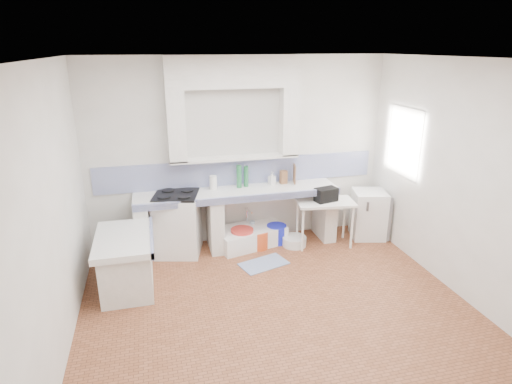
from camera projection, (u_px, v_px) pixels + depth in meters
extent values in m
plane|color=brown|center=(277.00, 307.00, 5.02)|extent=(4.50, 4.50, 0.00)
plane|color=white|center=(281.00, 58.00, 4.10)|extent=(4.50, 4.50, 0.00)
plane|color=white|center=(240.00, 152.00, 6.39)|extent=(4.50, 0.00, 4.50)
plane|color=white|center=(371.00, 296.00, 2.73)|extent=(4.50, 0.00, 4.50)
plane|color=white|center=(52.00, 214.00, 4.04)|extent=(0.00, 4.50, 4.50)
plane|color=white|center=(459.00, 180.00, 5.08)|extent=(0.00, 4.50, 4.50)
cube|color=white|center=(233.00, 72.00, 5.87)|extent=(1.90, 0.25, 0.45)
cube|color=#341F10|center=(415.00, 142.00, 6.16)|extent=(0.35, 0.86, 1.06)
cube|color=white|center=(409.00, 116.00, 6.00)|extent=(0.01, 0.84, 0.24)
cube|color=white|center=(238.00, 193.00, 6.27)|extent=(3.00, 0.60, 0.08)
cube|color=navy|center=(242.00, 199.00, 6.02)|extent=(3.00, 0.04, 0.10)
cube|color=white|center=(143.00, 230.00, 6.09)|extent=(0.20, 0.55, 0.82)
cube|color=white|center=(215.00, 223.00, 6.34)|extent=(0.20, 0.55, 0.82)
cube|color=white|center=(325.00, 213.00, 6.74)|extent=(0.20, 0.55, 0.82)
cube|color=white|center=(124.00, 239.00, 5.23)|extent=(0.70, 1.10, 0.08)
cube|color=white|center=(127.00, 265.00, 5.35)|extent=(0.60, 1.00, 0.62)
cube|color=navy|center=(152.00, 237.00, 5.31)|extent=(0.04, 1.10, 0.10)
cube|color=navy|center=(240.00, 172.00, 6.48)|extent=(4.27, 0.03, 0.40)
cube|color=white|center=(178.00, 224.00, 6.21)|extent=(0.76, 0.74, 0.89)
cube|color=white|center=(250.00, 237.00, 6.56)|extent=(1.15, 0.81, 0.25)
cube|color=white|center=(324.00, 223.00, 6.49)|extent=(0.91, 0.58, 0.04)
cube|color=white|center=(368.00, 214.00, 6.76)|extent=(0.60, 0.60, 0.76)
cylinder|color=red|center=(242.00, 239.00, 6.41)|extent=(0.40, 0.40, 0.32)
cylinder|color=#E14F1F|center=(259.00, 239.00, 6.45)|extent=(0.38, 0.38, 0.28)
cylinder|color=#1721D3|center=(276.00, 234.00, 6.62)|extent=(0.37, 0.37, 0.29)
cylinder|color=white|center=(294.00, 241.00, 6.54)|extent=(0.42, 0.42, 0.14)
cylinder|color=silver|center=(249.00, 233.00, 6.67)|extent=(0.09, 0.09, 0.27)
cylinder|color=silver|center=(252.00, 231.00, 6.70)|extent=(0.11, 0.11, 0.32)
cube|color=black|center=(326.00, 195.00, 6.34)|extent=(0.36, 0.25, 0.21)
cylinder|color=#236C3B|center=(239.00, 176.00, 6.33)|extent=(0.09, 0.09, 0.34)
cylinder|color=#236C3B|center=(246.00, 176.00, 6.38)|extent=(0.07, 0.07, 0.32)
cube|color=brown|center=(283.00, 177.00, 6.54)|extent=(0.11, 0.10, 0.21)
cube|color=brown|center=(294.00, 174.00, 6.57)|extent=(0.06, 0.21, 0.28)
cylinder|color=white|center=(213.00, 183.00, 6.26)|extent=(0.13, 0.13, 0.21)
imported|color=white|center=(272.00, 178.00, 6.49)|extent=(0.12, 0.12, 0.20)
cube|color=#325195|center=(264.00, 264.00, 6.00)|extent=(0.74, 0.55, 0.01)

